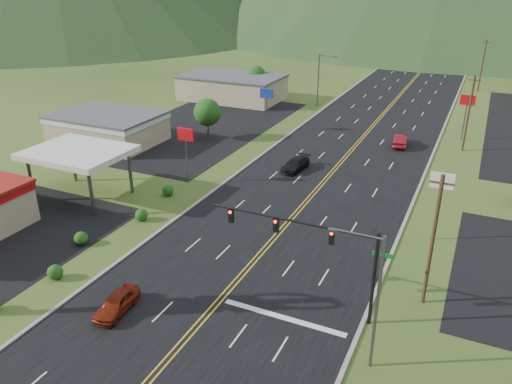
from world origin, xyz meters
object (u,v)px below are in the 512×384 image
at_px(car_red_near, 117,304).
at_px(streetlight_west, 320,77).
at_px(car_red_far, 400,141).
at_px(gas_canopy, 78,153).
at_px(car_dark_mid, 295,165).
at_px(streetlight_east, 373,294).
at_px(traffic_signal, 317,243).

bearing_deg(car_red_near, streetlight_west, 90.15).
bearing_deg(car_red_far, gas_canopy, 42.09).
distance_m(car_dark_mid, car_red_far, 17.60).
bearing_deg(car_red_far, streetlight_west, -50.59).
distance_m(streetlight_east, car_red_near, 17.81).
xyz_separation_m(gas_canopy, car_red_far, (27.58, 31.29, -4.07)).
bearing_deg(traffic_signal, gas_canopy, 164.30).
bearing_deg(car_dark_mid, streetlight_west, 110.68).
bearing_deg(streetlight_west, gas_canopy, -102.13).
relative_size(gas_canopy, car_red_near, 2.41).
relative_size(streetlight_west, gas_canopy, 0.90).
bearing_deg(car_dark_mid, gas_canopy, -129.35).
xyz_separation_m(traffic_signal, car_dark_mid, (-10.75, 24.71, -4.62)).
bearing_deg(car_dark_mid, car_red_near, -85.67).
xyz_separation_m(streetlight_east, gas_canopy, (-33.18, 12.00, -0.31)).
bearing_deg(car_dark_mid, traffic_signal, -59.13).
xyz_separation_m(traffic_signal, gas_canopy, (-28.48, 8.00, -0.46)).
bearing_deg(traffic_signal, car_red_far, 91.32).
height_order(traffic_signal, streetlight_west, streetlight_west).
relative_size(streetlight_east, car_dark_mid, 1.84).
height_order(traffic_signal, gas_canopy, traffic_signal).
bearing_deg(car_red_near, traffic_signal, 21.79).
xyz_separation_m(streetlight_west, car_dark_mid, (7.41, -31.29, -4.47)).
bearing_deg(car_red_far, car_dark_mid, 49.45).
height_order(gas_canopy, car_red_far, gas_canopy).
relative_size(car_red_near, car_dark_mid, 0.85).
xyz_separation_m(traffic_signal, streetlight_east, (4.70, -4.00, -0.15)).
height_order(streetlight_east, car_red_far, streetlight_east).
distance_m(traffic_signal, car_red_near, 14.65).
height_order(gas_canopy, car_red_near, gas_canopy).
xyz_separation_m(gas_canopy, car_red_near, (16.09, -14.30, -4.17)).
bearing_deg(gas_canopy, car_dark_mid, 43.29).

